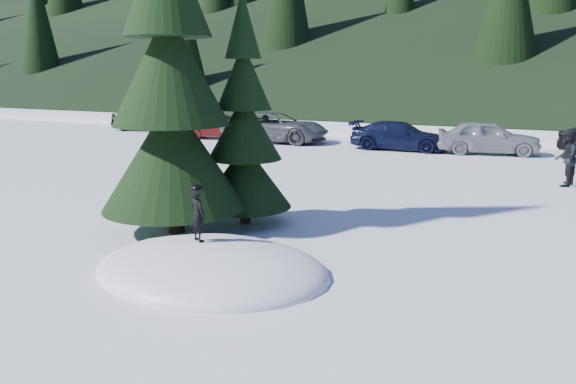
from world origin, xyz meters
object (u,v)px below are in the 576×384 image
at_px(car_1, 221,127).
at_px(car_4, 488,137).
at_px(car_0, 147,119).
at_px(car_3, 399,136).
at_px(adult_0, 566,158).
at_px(spruce_tall, 170,83).
at_px(car_2, 275,127).
at_px(child_skier, 198,215).
at_px(spruce_short, 244,136).

bearing_deg(car_1, car_4, -103.21).
height_order(car_0, car_3, car_0).
bearing_deg(car_0, car_1, -117.66).
xyz_separation_m(adult_0, car_0, (-23.61, 7.73, -0.16)).
relative_size(spruce_tall, car_3, 1.89).
bearing_deg(car_1, adult_0, -124.53).
relative_size(spruce_tall, adult_0, 4.74).
relative_size(car_1, car_3, 0.87).
distance_m(adult_0, car_4, 7.20).
relative_size(spruce_tall, car_1, 2.16).
height_order(car_1, car_4, car_4).
relative_size(car_1, car_2, 0.72).
relative_size(spruce_tall, car_0, 1.97).
bearing_deg(car_3, car_0, 81.23).
distance_m(spruce_tall, car_2, 17.13).
bearing_deg(spruce_tall, car_1, 120.37).
distance_m(car_3, car_4, 3.91).
bearing_deg(car_4, car_1, 80.02).
xyz_separation_m(adult_0, car_4, (-3.19, 6.45, -0.16)).
bearing_deg(car_4, child_skier, 159.48).
distance_m(car_2, car_4, 10.47).
bearing_deg(spruce_short, adult_0, 51.36).
relative_size(child_skier, car_3, 0.22).
bearing_deg(car_1, spruce_tall, -164.74).
bearing_deg(spruce_tall, car_2, 110.45).
bearing_deg(spruce_short, car_3, 91.35).
bearing_deg(car_3, car_4, -86.79).
relative_size(spruce_short, car_2, 0.97).
distance_m(child_skier, car_3, 17.53).
xyz_separation_m(spruce_short, car_2, (-6.92, 14.47, -1.33)).
height_order(spruce_tall, adult_0, spruce_tall).
relative_size(car_0, car_4, 0.99).
height_order(car_0, car_4, car_4).
xyz_separation_m(adult_0, car_3, (-7.07, 6.03, -0.25)).
distance_m(car_0, car_4, 20.46).
xyz_separation_m(car_0, car_1, (6.62, -1.74, -0.09)).
relative_size(car_2, car_3, 1.22).
bearing_deg(car_4, adult_0, -165.55).
height_order(spruce_tall, car_3, spruce_tall).
bearing_deg(car_3, child_skier, -179.11).
xyz_separation_m(spruce_short, child_skier, (0.82, -3.03, -1.12)).
xyz_separation_m(child_skier, adult_0, (5.91, 11.45, -0.07)).
xyz_separation_m(adult_0, car_1, (-17.00, 5.99, -0.25)).
bearing_deg(car_0, adult_0, -121.08).
relative_size(spruce_short, car_0, 1.23).
xyz_separation_m(car_0, car_3, (16.54, -1.70, -0.08)).
height_order(car_0, car_1, car_0).
height_order(child_skier, car_4, car_4).
height_order(spruce_tall, car_2, spruce_tall).
distance_m(car_1, car_4, 13.81).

